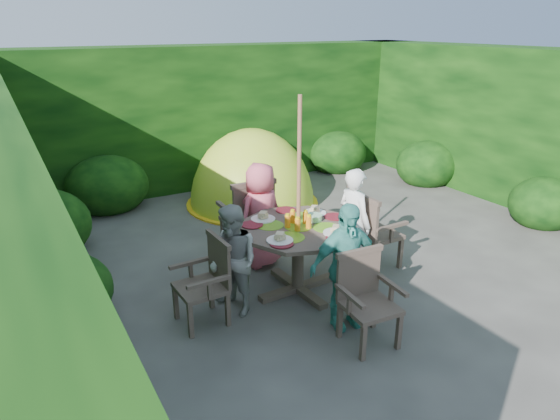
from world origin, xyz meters
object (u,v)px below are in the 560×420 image
parasol_pole (299,200)px  child_back (261,215)px  child_front (345,266)px  dome_tent (253,203)px  patio_table (298,237)px  garden_chair_back (249,217)px  garden_chair_right (372,230)px  child_right (354,223)px  garden_chair_front (366,297)px  child_left (234,261)px  garden_chair_left (207,280)px

parasol_pole → child_back: bearing=93.0°
child_back → child_front: size_ratio=1.01×
child_front → dome_tent: size_ratio=0.49×
parasol_pole → child_back: (-0.04, 0.80, -0.44)m
patio_table → garden_chair_back: (-0.07, 1.09, -0.12)m
garden_chair_right → child_right: bearing=92.2°
garden_chair_front → child_left: size_ratio=0.73×
garden_chair_back → child_left: (-0.74, -1.13, 0.04)m
dome_tent → garden_chair_left: bearing=-104.4°
dome_tent → garden_chair_right: bearing=-66.0°
parasol_pole → child_left: bearing=-177.0°
garden_chair_back → garden_chair_left: bearing=49.6°
child_right → child_back: size_ratio=1.00×
child_right → dome_tent: 2.91m
child_left → dome_tent: bearing=137.6°
garden_chair_back → child_front: (0.10, -1.89, 0.10)m
patio_table → child_left: bearing=-177.0°
garden_chair_right → child_right: size_ratio=0.70×
garden_chair_right → child_left: bearing=91.8°
parasol_pole → patio_table: bearing=15.8°
garden_chair_front → child_right: size_ratio=0.65×
garden_chair_left → child_left: bearing=91.4°
patio_table → garden_chair_left: (-1.11, -0.06, -0.21)m
garden_chair_front → garden_chair_left: bearing=142.5°
parasol_pole → child_right: 0.91m
parasol_pole → garden_chair_left: 1.28m
garden_chair_back → dome_tent: (0.95, 1.79, -0.54)m
garden_chair_front → child_right: bearing=61.7°
parasol_pole → garden_chair_left: parasol_pole is taller
garden_chair_front → child_back: size_ratio=0.65×
patio_table → parasol_pole: parasol_pole is taller
garden_chair_left → garden_chair_back: (1.04, 1.15, 0.09)m
garden_chair_left → child_front: (1.14, -0.74, 0.19)m
patio_table → garden_chair_back: size_ratio=1.40×
child_left → dome_tent: dome_tent is taller
garden_chair_back → garden_chair_front: garden_chair_back is taller
parasol_pole → child_right: parasol_pole is taller
patio_table → dome_tent: (0.88, 2.87, -0.66)m
parasol_pole → dome_tent: 3.20m
garden_chair_back → child_back: child_back is taller
child_left → parasol_pole: bearing=80.5°
garden_chair_left → child_back: size_ratio=0.65×
parasol_pole → child_left: (-0.80, -0.04, -0.51)m
patio_table → parasol_pole: bearing=-164.2°
garden_chair_front → child_front: (-0.03, 0.30, 0.19)m
garden_chair_back → patio_table: bearing=95.4°
child_right → garden_chair_left: bearing=88.1°
patio_table → garden_chair_right: 1.11m
child_right → dome_tent: child_right is taller
patio_table → garden_chair_right: size_ratio=1.53×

